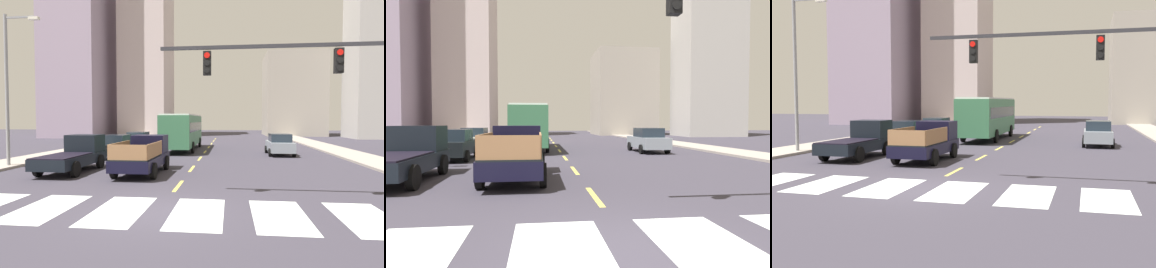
# 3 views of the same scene
# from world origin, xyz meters

# --- Properties ---
(ground_plane) EXTENTS (160.00, 160.00, 0.00)m
(ground_plane) POSITION_xyz_m (0.00, 0.00, 0.00)
(ground_plane) COLOR #383440
(sidewalk_right) EXTENTS (2.93, 110.00, 0.15)m
(sidewalk_right) POSITION_xyz_m (11.76, 18.00, 0.07)
(sidewalk_right) COLOR gray
(sidewalk_right) RESTS_ON ground
(sidewalk_left) EXTENTS (2.93, 110.00, 0.15)m
(sidewalk_left) POSITION_xyz_m (-11.76, 18.00, 0.07)
(sidewalk_left) COLOR gray
(sidewalk_left) RESTS_ON ground
(crosswalk_stripe_2) EXTENTS (1.60, 3.48, 0.01)m
(crosswalk_stripe_2) POSITION_xyz_m (-3.67, 0.00, 0.00)
(crosswalk_stripe_2) COLOR silver
(crosswalk_stripe_2) RESTS_ON ground
(crosswalk_stripe_3) EXTENTS (1.60, 3.48, 0.01)m
(crosswalk_stripe_3) POSITION_xyz_m (-1.22, 0.00, 0.00)
(crosswalk_stripe_3) COLOR silver
(crosswalk_stripe_3) RESTS_ON ground
(crosswalk_stripe_4) EXTENTS (1.60, 3.48, 0.01)m
(crosswalk_stripe_4) POSITION_xyz_m (1.22, 0.00, 0.00)
(crosswalk_stripe_4) COLOR silver
(crosswalk_stripe_4) RESTS_ON ground
(crosswalk_stripe_5) EXTENTS (1.60, 3.48, 0.01)m
(crosswalk_stripe_5) POSITION_xyz_m (3.67, 0.00, 0.00)
(crosswalk_stripe_5) COLOR silver
(crosswalk_stripe_5) RESTS_ON ground
(crosswalk_stripe_6) EXTENTS (1.60, 3.48, 0.01)m
(crosswalk_stripe_6) POSITION_xyz_m (6.12, 0.00, 0.00)
(crosswalk_stripe_6) COLOR silver
(crosswalk_stripe_6) RESTS_ON ground
(lane_dash_0) EXTENTS (0.16, 2.40, 0.01)m
(lane_dash_0) POSITION_xyz_m (0.00, 4.00, 0.00)
(lane_dash_0) COLOR #D8C34F
(lane_dash_0) RESTS_ON ground
(lane_dash_1) EXTENTS (0.16, 2.40, 0.01)m
(lane_dash_1) POSITION_xyz_m (0.00, 9.00, 0.00)
(lane_dash_1) COLOR #D8C34F
(lane_dash_1) RESTS_ON ground
(lane_dash_2) EXTENTS (0.16, 2.40, 0.01)m
(lane_dash_2) POSITION_xyz_m (0.00, 14.00, 0.00)
(lane_dash_2) COLOR #D8C34F
(lane_dash_2) RESTS_ON ground
(lane_dash_3) EXTENTS (0.16, 2.40, 0.01)m
(lane_dash_3) POSITION_xyz_m (0.00, 19.00, 0.00)
(lane_dash_3) COLOR #D8C34F
(lane_dash_3) RESTS_ON ground
(lane_dash_4) EXTENTS (0.16, 2.40, 0.01)m
(lane_dash_4) POSITION_xyz_m (0.00, 24.00, 0.00)
(lane_dash_4) COLOR #D8C34F
(lane_dash_4) RESTS_ON ground
(lane_dash_5) EXTENTS (0.16, 2.40, 0.01)m
(lane_dash_5) POSITION_xyz_m (0.00, 29.00, 0.00)
(lane_dash_5) COLOR #D8C34F
(lane_dash_5) RESTS_ON ground
(lane_dash_6) EXTENTS (0.16, 2.40, 0.01)m
(lane_dash_6) POSITION_xyz_m (0.00, 34.00, 0.00)
(lane_dash_6) COLOR #D8C34F
(lane_dash_6) RESTS_ON ground
(lane_dash_7) EXTENTS (0.16, 2.40, 0.01)m
(lane_dash_7) POSITION_xyz_m (0.00, 39.00, 0.00)
(lane_dash_7) COLOR #D8C34F
(lane_dash_7) RESTS_ON ground
(pickup_stakebed) EXTENTS (2.18, 5.20, 1.96)m
(pickup_stakebed) POSITION_xyz_m (-2.40, 7.41, 0.94)
(pickup_stakebed) COLOR black
(pickup_stakebed) RESTS_ON ground
(pickup_dark) EXTENTS (2.18, 5.20, 1.96)m
(pickup_dark) POSITION_xyz_m (-6.36, 7.54, 0.92)
(pickup_dark) COLOR black
(pickup_dark) RESTS_ON ground
(city_bus) EXTENTS (2.72, 10.80, 3.32)m
(city_bus) POSITION_xyz_m (-2.19, 20.57, 1.95)
(city_bus) COLOR #37714C
(city_bus) RESTS_ON ground
(sedan_mid) EXTENTS (2.02, 4.40, 1.72)m
(sedan_mid) POSITION_xyz_m (-6.21, 19.66, 0.86)
(sedan_mid) COLOR beige
(sedan_mid) RESTS_ON ground
(sedan_near_right) EXTENTS (2.02, 4.40, 1.72)m
(sedan_near_right) POSITION_xyz_m (-6.22, 13.91, 0.86)
(sedan_near_right) COLOR black
(sedan_near_right) RESTS_ON ground
(sedan_near_left) EXTENTS (2.02, 4.40, 1.72)m
(sedan_near_left) POSITION_xyz_m (6.17, 17.19, 0.86)
(sedan_near_left) COLOR gray
(sedan_near_left) RESTS_ON ground
(traffic_signal_gantry) EXTENTS (11.28, 0.27, 6.00)m
(traffic_signal_gantry) POSITION_xyz_m (7.14, 1.89, 4.28)
(traffic_signal_gantry) COLOR #2D2D33
(traffic_signal_gantry) RESTS_ON ground
(streetlight_left) EXTENTS (2.20, 0.28, 9.00)m
(streetlight_left) POSITION_xyz_m (-10.74, 8.18, 4.97)
(streetlight_left) COLOR gray
(streetlight_left) RESTS_ON ground
(block_mid_left) EXTENTS (9.99, 10.13, 14.52)m
(block_mid_left) POSITION_xyz_m (13.43, 51.63, 7.26)
(block_mid_left) COLOR #9E9689
(block_mid_left) RESTS_ON ground
(block_mid_right) EXTENTS (9.12, 7.27, 28.77)m
(block_mid_right) POSITION_xyz_m (24.89, 43.14, 14.39)
(block_mid_right) COLOR #ADAAA5
(block_mid_right) RESTS_ON ground
(block_low_left) EXTENTS (7.81, 9.74, 28.59)m
(block_low_left) POSITION_xyz_m (-12.35, 47.04, 14.29)
(block_low_left) COLOR beige
(block_low_left) RESTS_ON ground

